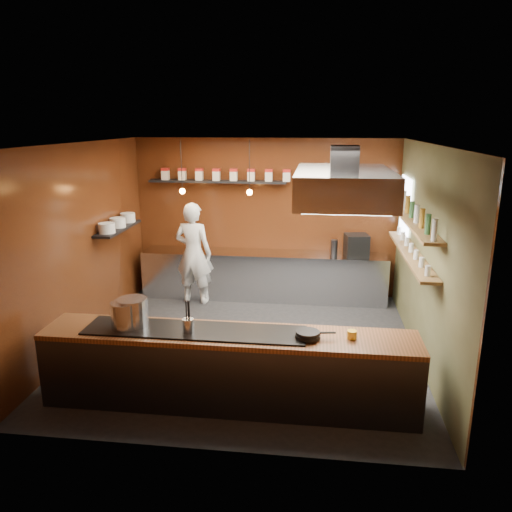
% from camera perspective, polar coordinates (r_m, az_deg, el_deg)
% --- Properties ---
extents(floor, '(5.00, 5.00, 0.00)m').
position_cam_1_polar(floor, '(7.68, -0.94, -10.24)').
color(floor, black).
rests_on(floor, ground).
extents(back_wall, '(5.00, 0.00, 5.00)m').
position_cam_1_polar(back_wall, '(9.59, 1.10, 4.37)').
color(back_wall, '#38140A').
rests_on(back_wall, ground).
extents(left_wall, '(0.00, 5.00, 5.00)m').
position_cam_1_polar(left_wall, '(7.91, -19.24, 1.18)').
color(left_wall, '#38140A').
rests_on(left_wall, ground).
extents(right_wall, '(0.00, 5.00, 5.00)m').
position_cam_1_polar(right_wall, '(7.26, 18.93, 0.02)').
color(right_wall, '#454628').
rests_on(right_wall, ground).
extents(ceiling, '(5.00, 5.00, 0.00)m').
position_cam_1_polar(ceiling, '(6.95, -1.05, 12.73)').
color(ceiling, silver).
rests_on(ceiling, back_wall).
extents(window_pane, '(0.00, 1.00, 1.00)m').
position_cam_1_polar(window_pane, '(8.81, 16.68, 5.41)').
color(window_pane, white).
rests_on(window_pane, right_wall).
extents(prep_counter, '(4.60, 0.65, 0.90)m').
position_cam_1_polar(prep_counter, '(9.53, 0.86, -2.22)').
color(prep_counter, silver).
rests_on(prep_counter, floor).
extents(pass_counter, '(4.40, 0.72, 0.94)m').
position_cam_1_polar(pass_counter, '(6.06, -3.16, -12.68)').
color(pass_counter, '#38383D').
rests_on(pass_counter, floor).
extents(tin_shelf, '(2.60, 0.26, 0.04)m').
position_cam_1_polar(tin_shelf, '(9.48, -4.44, 8.48)').
color(tin_shelf, black).
rests_on(tin_shelf, back_wall).
extents(plate_shelf, '(0.30, 1.40, 0.04)m').
position_cam_1_polar(plate_shelf, '(8.72, -15.47, 3.06)').
color(plate_shelf, black).
rests_on(plate_shelf, left_wall).
extents(bottle_shelf_upper, '(0.26, 2.80, 0.04)m').
position_cam_1_polar(bottle_shelf_upper, '(7.43, 17.55, 3.79)').
color(bottle_shelf_upper, brown).
rests_on(bottle_shelf_upper, right_wall).
extents(bottle_shelf_lower, '(0.26, 2.80, 0.04)m').
position_cam_1_polar(bottle_shelf_lower, '(7.53, 17.27, 0.28)').
color(bottle_shelf_lower, brown).
rests_on(bottle_shelf_lower, right_wall).
extents(extractor_hood, '(1.20, 2.00, 0.72)m').
position_cam_1_polar(extractor_hood, '(6.53, 9.94, 7.99)').
color(extractor_hood, '#38383D').
rests_on(extractor_hood, ceiling).
extents(pendant_left, '(0.10, 0.10, 0.95)m').
position_cam_1_polar(pendant_left, '(8.97, -8.44, 7.67)').
color(pendant_left, black).
rests_on(pendant_left, ceiling).
extents(pendant_right, '(0.10, 0.10, 0.95)m').
position_cam_1_polar(pendant_right, '(8.73, -0.75, 7.63)').
color(pendant_right, black).
rests_on(pendant_right, ceiling).
extents(storage_tins, '(2.43, 0.13, 0.22)m').
position_cam_1_polar(storage_tins, '(9.44, -3.55, 9.27)').
color(storage_tins, beige).
rests_on(storage_tins, tin_shelf).
extents(plate_stacks, '(0.26, 1.16, 0.16)m').
position_cam_1_polar(plate_stacks, '(8.70, -15.52, 3.70)').
color(plate_stacks, silver).
rests_on(plate_stacks, plate_shelf).
extents(bottles, '(0.06, 2.66, 0.24)m').
position_cam_1_polar(bottles, '(7.40, 17.63, 4.85)').
color(bottles, silver).
rests_on(bottles, bottle_shelf_upper).
extents(wine_glasses, '(0.07, 2.37, 0.13)m').
position_cam_1_polar(wine_glasses, '(7.51, 17.32, 0.91)').
color(wine_glasses, silver).
rests_on(wine_glasses, bottle_shelf_lower).
extents(stockpot_large, '(0.40, 0.40, 0.32)m').
position_cam_1_polar(stockpot_large, '(6.08, -14.75, -6.55)').
color(stockpot_large, silver).
rests_on(stockpot_large, pass_counter).
extents(stockpot_small, '(0.43, 0.43, 0.34)m').
position_cam_1_polar(stockpot_small, '(6.11, -13.93, -6.26)').
color(stockpot_small, silver).
rests_on(stockpot_small, pass_counter).
extents(utensil_crock, '(0.15, 0.15, 0.17)m').
position_cam_1_polar(utensil_crock, '(5.84, -7.75, -7.89)').
color(utensil_crock, '#B7BABF').
rests_on(utensil_crock, pass_counter).
extents(frying_pan, '(0.46, 0.29, 0.07)m').
position_cam_1_polar(frying_pan, '(5.71, 5.97, -8.90)').
color(frying_pan, black).
rests_on(frying_pan, pass_counter).
extents(butter_jar, '(0.14, 0.14, 0.10)m').
position_cam_1_polar(butter_jar, '(5.79, 10.90, -8.82)').
color(butter_jar, yellow).
rests_on(butter_jar, pass_counter).
extents(espresso_machine, '(0.46, 0.45, 0.40)m').
position_cam_1_polar(espresso_machine, '(9.29, 11.40, 1.21)').
color(espresso_machine, black).
rests_on(espresso_machine, prep_counter).
extents(chef, '(0.75, 0.55, 1.89)m').
position_cam_1_polar(chef, '(9.25, -7.18, 0.31)').
color(chef, white).
rests_on(chef, floor).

